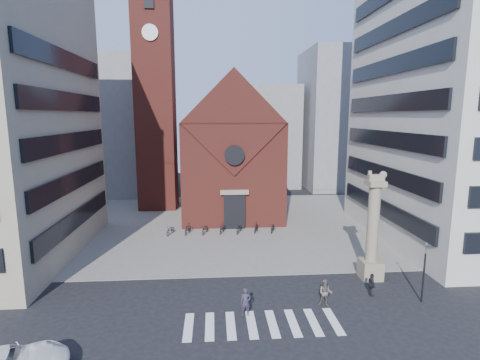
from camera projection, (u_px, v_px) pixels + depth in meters
name	position (u px, v px, depth m)	size (l,w,h in m)	color
ground	(249.00, 301.00, 26.17)	(120.00, 120.00, 0.00)	black
piazza	(234.00, 223.00, 44.84)	(46.00, 30.00, 0.05)	gray
zebra_crossing	(262.00, 324.00, 23.26)	(10.20, 3.20, 0.01)	white
church	(231.00, 152.00, 49.42)	(12.00, 16.65, 18.00)	maroon
campanile	(155.00, 93.00, 50.28)	(5.50, 5.50, 31.20)	maroon
building_right	(479.00, 83.00, 36.96)	(18.00, 22.00, 32.00)	beige
bg_block_left	(106.00, 126.00, 62.17)	(16.00, 14.00, 22.00)	gray
bg_block_mid	(258.00, 136.00, 69.29)	(14.00, 12.00, 18.00)	gray
bg_block_right	(349.00, 120.00, 66.98)	(16.00, 14.00, 24.00)	gray
lion_column	(372.00, 237.00, 29.25)	(1.63, 1.60, 8.68)	gray
traffic_light	(424.00, 271.00, 25.66)	(0.13, 0.16, 4.30)	black
pedestrian_0	(246.00, 302.00, 24.13)	(0.68, 0.44, 1.85)	#2F2737
pedestrian_1	(325.00, 293.00, 25.33)	(0.92, 0.72, 1.90)	#60564C
pedestrian_2	(372.00, 285.00, 26.80)	(0.98, 0.41, 1.66)	black
scooter_0	(170.00, 230.00, 40.56)	(0.68, 1.94, 1.02)	black
scooter_1	(188.00, 229.00, 40.68)	(0.53, 1.88, 1.13)	black
scooter_2	(205.00, 229.00, 40.83)	(0.68, 1.94, 1.02)	black
scooter_3	(222.00, 228.00, 40.95)	(0.53, 1.88, 1.13)	black
scooter_4	(239.00, 228.00, 41.09)	(0.68, 1.94, 1.02)	black
scooter_5	(256.00, 227.00, 41.22)	(0.53, 1.88, 1.13)	black
scooter_6	(273.00, 228.00, 41.36)	(0.68, 1.94, 1.02)	black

